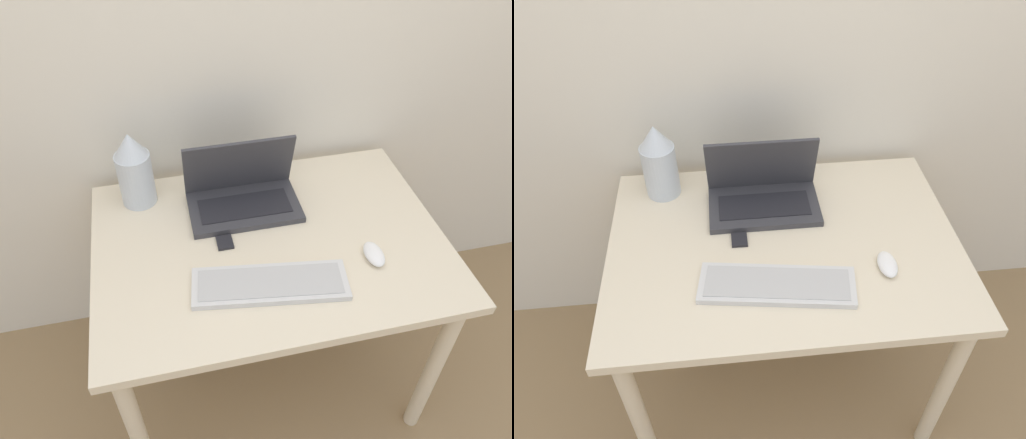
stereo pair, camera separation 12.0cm
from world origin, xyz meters
The scene contains 7 objects.
wall_back centered at (0.00, 0.80, 1.25)m, with size 6.00×0.05×2.50m.
desk centered at (0.00, 0.37, 0.62)m, with size 1.03×0.74×0.72m.
laptop centered at (-0.05, 0.55, 0.77)m, with size 0.34×0.21×0.22m.
keyboard centered at (-0.04, 0.20, 0.73)m, with size 0.43×0.19×0.02m.
mouse centered at (0.27, 0.23, 0.73)m, with size 0.05×0.10×0.03m.
vase centered at (-0.36, 0.64, 0.84)m, with size 0.11×0.11×0.25m.
mp3_player centered at (-0.13, 0.39, 0.72)m, with size 0.05×0.06×0.01m.
Camera 1 is at (-0.27, -0.64, 1.76)m, focal length 35.00 mm.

